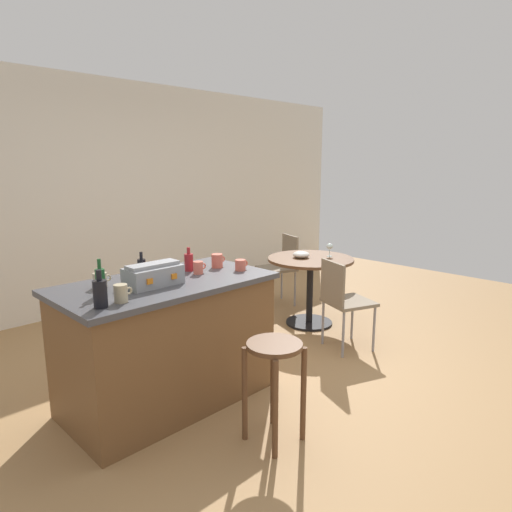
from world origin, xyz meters
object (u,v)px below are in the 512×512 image
object	(u,v)px
cup_2	(241,265)
kitchen_island	(168,342)
cup_4	(121,293)
serving_bowl	(301,254)
bottle_2	(189,262)
wine_glass	(330,247)
bottle_1	(100,293)
toolbox	(153,275)
dining_table	(310,274)
cup_0	(198,268)
cup_1	(100,280)
bottle_3	(142,268)
cup_3	(217,261)
bottle_0	(100,281)
folding_chair_far	(281,264)
folding_chair_near	(343,298)
wooden_stool	(274,369)

from	to	relation	value
cup_2	kitchen_island	bearing A→B (deg)	166.15
cup_4	serving_bowl	distance (m)	2.49
bottle_2	wine_glass	bearing A→B (deg)	2.22
kitchen_island	serving_bowl	distance (m)	2.01
bottle_1	toolbox	bearing A→B (deg)	22.72
bottle_2	dining_table	bearing A→B (deg)	5.70
cup_0	cup_1	distance (m)	0.71
kitchen_island	cup_2	world-z (taller)	cup_2
serving_bowl	bottle_3	bearing A→B (deg)	-174.86
toolbox	bottle_3	distance (m)	0.24
bottle_2	cup_3	world-z (taller)	bottle_2
bottle_0	bottle_1	xyz separation A→B (m)	(-0.12, -0.23, -0.00)
toolbox	bottle_3	world-z (taller)	bottle_3
folding_chair_far	dining_table	bearing A→B (deg)	-114.65
wine_glass	serving_bowl	bearing A→B (deg)	146.78
bottle_2	cup_2	bearing A→B (deg)	-41.93
dining_table	cup_1	world-z (taller)	cup_1
bottle_0	bottle_2	bearing A→B (deg)	9.82
kitchen_island	cup_0	size ratio (longest dim) A/B	13.72
cup_3	serving_bowl	distance (m)	1.47
bottle_2	cup_0	xyz separation A→B (m)	(-0.00, -0.12, -0.02)
folding_chair_near	folding_chair_far	distance (m)	1.49
folding_chair_near	serving_bowl	size ratio (longest dim) A/B	4.74
toolbox	bottle_2	bearing A→B (deg)	22.10
cup_3	cup_4	xyz separation A→B (m)	(-0.99, -0.30, -0.00)
kitchen_island	cup_1	size ratio (longest dim) A/B	11.95
bottle_2	cup_3	distance (m)	0.24
wooden_stool	cup_1	distance (m)	1.28
folding_chair_near	cup_0	bearing A→B (deg)	166.02
kitchen_island	bottle_1	bearing A→B (deg)	-157.29
bottle_0	cup_2	bearing A→B (deg)	-6.92
dining_table	cup_4	bearing A→B (deg)	-167.94
toolbox	wine_glass	xyz separation A→B (m)	(2.34, 0.24, -0.14)
bottle_0	bottle_1	distance (m)	0.26
toolbox	cup_2	bearing A→B (deg)	-7.50
toolbox	cup_1	bearing A→B (deg)	143.22
cup_0	cup_3	size ratio (longest dim) A/B	0.88
cup_2	serving_bowl	distance (m)	1.46
bottle_2	toolbox	bearing A→B (deg)	-157.90
toolbox	kitchen_island	bearing A→B (deg)	22.66
kitchen_island	serving_bowl	world-z (taller)	kitchen_island
bottle_1	cup_1	size ratio (longest dim) A/B	1.76
bottle_3	cup_4	xyz separation A→B (m)	(-0.39, -0.43, -0.02)
cup_4	cup_3	bearing A→B (deg)	16.62
kitchen_island	toolbox	bearing A→B (deg)	-157.34
bottle_3	cup_0	distance (m)	0.41
kitchen_island	cup_3	distance (m)	0.73
wine_glass	toolbox	bearing A→B (deg)	-174.02
kitchen_island	bottle_0	world-z (taller)	bottle_0
folding_chair_near	cup_1	world-z (taller)	cup_1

